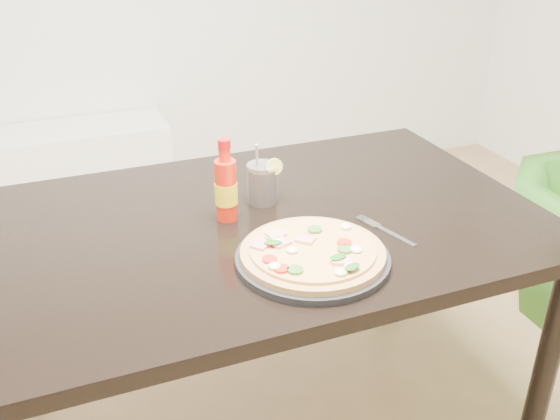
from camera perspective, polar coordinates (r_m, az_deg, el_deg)
name	(u,v)px	position (r m, az deg, el deg)	size (l,w,h in m)	color
dining_table	(263,247)	(1.61, -1.59, -3.39)	(1.40, 0.90, 0.75)	black
plate	(313,259)	(1.38, 2.99, -4.46)	(0.34, 0.34, 0.02)	black
pizza	(312,251)	(1.37, 2.96, -3.81)	(0.32, 0.32, 0.03)	tan
hot_sauce_bottle	(226,188)	(1.54, -4.96, 2.00)	(0.06, 0.06, 0.21)	red
cola_cup	(262,184)	(1.63, -1.61, 2.40)	(0.09, 0.08, 0.17)	black
fork	(384,230)	(1.53, 9.45, -1.79)	(0.07, 0.19, 0.00)	silver
media_console	(21,185)	(3.19, -22.62, 2.10)	(1.40, 0.34, 0.50)	white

